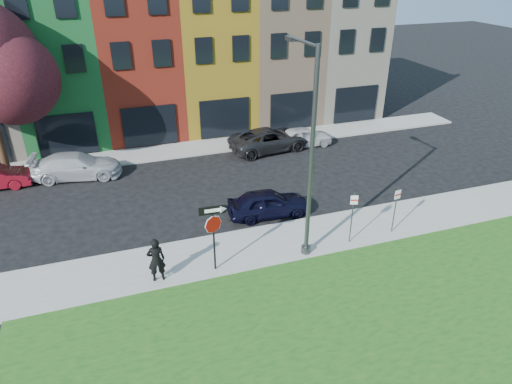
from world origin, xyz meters
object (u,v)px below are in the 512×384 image
object	(u,v)px
stop_sign	(213,225)
man	(156,260)
street_lamp	(309,157)
sedan_near	(268,203)

from	to	relation	value
stop_sign	man	size ratio (longest dim) A/B	1.55
stop_sign	street_lamp	world-z (taller)	street_lamp
street_lamp	sedan_near	bearing A→B (deg)	92.84
man	street_lamp	size ratio (longest dim) A/B	0.22
street_lamp	man	bearing A→B (deg)	176.62
stop_sign	sedan_near	world-z (taller)	stop_sign
man	street_lamp	bearing A→B (deg)	-178.84
stop_sign	sedan_near	bearing A→B (deg)	48.41
stop_sign	man	xyz separation A→B (m)	(-2.27, 0.06, -1.13)
sedan_near	street_lamp	distance (m)	5.10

